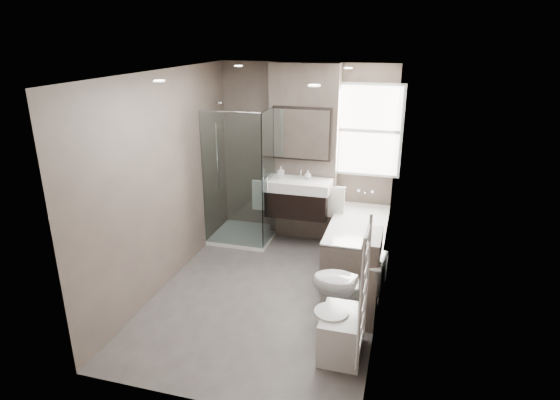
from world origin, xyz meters
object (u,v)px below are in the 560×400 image
(bathtub, at_px, (358,240))
(toilet, at_px, (347,285))
(vanity, at_px, (298,197))
(bidet, at_px, (341,333))

(bathtub, height_order, toilet, toilet)
(bathtub, xyz_separation_m, toilet, (0.05, -1.39, 0.08))
(toilet, bearing_deg, bathtub, -172.34)
(vanity, xyz_separation_m, bathtub, (0.92, -0.33, -0.43))
(bathtub, height_order, bidet, bidet)
(toilet, bearing_deg, vanity, -144.65)
(toilet, bearing_deg, bidet, 9.61)
(vanity, relative_size, toilet, 1.20)
(bathtub, bearing_deg, bidet, -87.51)
(bathtub, distance_m, toilet, 1.39)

